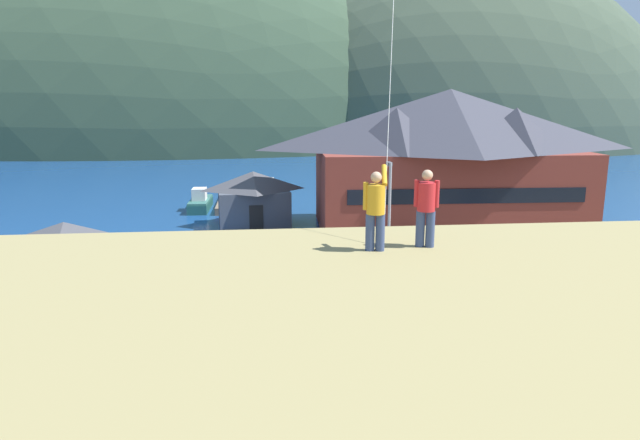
% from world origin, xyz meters
% --- Properties ---
extents(ground_plane, '(600.00, 600.00, 0.00)m').
position_xyz_m(ground_plane, '(0.00, 0.00, 0.00)').
color(ground_plane, '#66604C').
extents(parking_lot_pad, '(40.00, 20.00, 0.10)m').
position_xyz_m(parking_lot_pad, '(0.00, 5.00, 0.05)').
color(parking_lot_pad, gray).
rests_on(parking_lot_pad, ground).
extents(bay_water, '(360.00, 84.00, 0.03)m').
position_xyz_m(bay_water, '(0.00, 60.00, 0.01)').
color(bay_water, navy).
rests_on(bay_water, ground).
extents(far_hill_east_peak, '(145.81, 67.94, 82.01)m').
position_xyz_m(far_hill_east_peak, '(-27.89, 111.43, 0.00)').
color(far_hill_east_peak, '#334733').
rests_on(far_hill_east_peak, ground).
extents(far_hill_center_saddle, '(96.90, 74.19, 82.36)m').
position_xyz_m(far_hill_center_saddle, '(45.79, 111.39, 0.00)').
color(far_hill_center_saddle, '#42513D').
rests_on(far_hill_center_saddle, ground).
extents(harbor_lodge, '(22.24, 12.28, 11.14)m').
position_xyz_m(harbor_lodge, '(12.93, 23.05, 5.96)').
color(harbor_lodge, brown).
rests_on(harbor_lodge, ground).
extents(storage_shed_near_lot, '(7.74, 5.72, 4.60)m').
position_xyz_m(storage_shed_near_lot, '(-11.50, 6.69, 2.39)').
color(storage_shed_near_lot, '#756B5B').
rests_on(storage_shed_near_lot, ground).
extents(storage_shed_waterside, '(6.62, 5.41, 4.55)m').
position_xyz_m(storage_shed_waterside, '(-2.77, 25.36, 2.37)').
color(storage_shed_waterside, '#474C56').
rests_on(storage_shed_waterside, ground).
extents(wharf_dock, '(3.20, 14.18, 0.70)m').
position_xyz_m(wharf_dock, '(-4.76, 36.58, 0.35)').
color(wharf_dock, '#70604C').
rests_on(wharf_dock, ground).
extents(moored_boat_wharfside, '(1.90, 5.60, 2.16)m').
position_xyz_m(moored_boat_wharfside, '(-7.97, 32.56, 0.72)').
color(moored_boat_wharfside, '#23564C').
rests_on(moored_boat_wharfside, ground).
extents(moored_boat_outer_mooring, '(2.57, 6.19, 2.16)m').
position_xyz_m(moored_boat_outer_mooring, '(-1.47, 38.44, 0.72)').
color(moored_boat_outer_mooring, '#A8A399').
rests_on(moored_boat_outer_mooring, ground).
extents(parked_car_corner_spot, '(4.28, 2.21, 1.82)m').
position_xyz_m(parked_car_corner_spot, '(-6.65, -0.52, 1.06)').
color(parked_car_corner_spot, black).
rests_on(parked_car_corner_spot, parking_lot_pad).
extents(parked_car_mid_row_far, '(4.25, 2.16, 1.82)m').
position_xyz_m(parked_car_mid_row_far, '(11.01, 1.08, 1.06)').
color(parked_car_mid_row_far, slate).
rests_on(parked_car_mid_row_far, parking_lot_pad).
extents(parked_car_mid_row_near, '(4.29, 2.23, 1.82)m').
position_xyz_m(parked_car_mid_row_near, '(8.95, 6.21, 1.06)').
color(parked_car_mid_row_near, '#B28923').
rests_on(parked_car_mid_row_near, parking_lot_pad).
extents(parked_car_back_row_right, '(4.35, 2.37, 1.82)m').
position_xyz_m(parked_car_back_row_right, '(16.88, 5.94, 1.06)').
color(parked_car_back_row_right, navy).
rests_on(parked_car_back_row_right, parking_lot_pad).
extents(parked_car_front_row_end, '(4.35, 2.36, 1.82)m').
position_xyz_m(parked_car_front_row_end, '(4.72, 0.77, 1.06)').
color(parked_car_front_row_end, red).
rests_on(parked_car_front_row_end, parking_lot_pad).
extents(parked_car_back_row_left, '(4.32, 2.30, 1.82)m').
position_xyz_m(parked_car_back_row_left, '(2.18, 6.24, 1.06)').
color(parked_car_back_row_left, slate).
rests_on(parked_car_back_row_left, parking_lot_pad).
extents(parked_car_front_row_red, '(4.35, 2.36, 1.82)m').
position_xyz_m(parked_car_front_row_red, '(-4.92, 7.16, 1.06)').
color(parked_car_front_row_red, slate).
rests_on(parked_car_front_row_red, parking_lot_pad).
extents(parked_car_lone_by_shed, '(4.22, 2.10, 1.82)m').
position_xyz_m(parked_car_lone_by_shed, '(-0.01, 0.91, 1.06)').
color(parked_car_lone_by_shed, silver).
rests_on(parked_car_lone_by_shed, parking_lot_pad).
extents(parking_light_pole, '(0.24, 0.78, 6.74)m').
position_xyz_m(parking_light_pole, '(5.32, 10.56, 4.00)').
color(parking_light_pole, '#ADADB2').
rests_on(parking_light_pole, parking_lot_pad).
extents(person_kite_flyer, '(0.58, 0.63, 1.86)m').
position_xyz_m(person_kite_flyer, '(0.55, -8.94, 8.08)').
color(person_kite_flyer, '#384770').
rests_on(person_kite_flyer, grassy_hill_foreground).
extents(person_companion, '(0.53, 0.40, 1.74)m').
position_xyz_m(person_companion, '(1.73, -8.73, 8.06)').
color(person_companion, '#384770').
rests_on(person_companion, grassy_hill_foreground).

